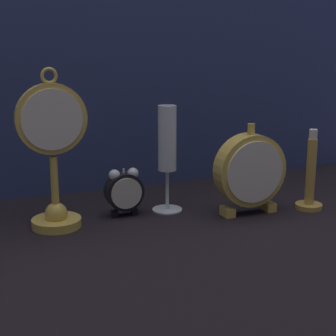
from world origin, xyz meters
TOP-DOWN VIEW (x-y plane):
  - ground_plane at (0.00, 0.00)m, footprint 4.00×4.00m
  - fabric_backdrop_drape at (0.00, 0.33)m, footprint 1.21×0.01m
  - pocket_watch_on_stand at (-0.21, 0.11)m, footprint 0.13×0.09m
  - alarm_clock_twin_bell at (-0.07, 0.13)m, footprint 0.07×0.03m
  - mantel_clock_silver at (0.16, 0.05)m, footprint 0.14×0.04m
  - champagne_flute at (0.02, 0.13)m, footprint 0.06×0.06m
  - brass_candlestick at (0.29, 0.03)m, footprint 0.05×0.05m

SIDE VIEW (x-z plane):
  - ground_plane at x=0.00m, z-range 0.00..0.00m
  - alarm_clock_twin_bell at x=-0.07m, z-range 0.00..0.10m
  - brass_candlestick at x=0.29m, z-range -0.03..0.14m
  - mantel_clock_silver at x=0.16m, z-range 0.00..0.18m
  - champagne_flute at x=0.02m, z-range 0.02..0.24m
  - pocket_watch_on_stand at x=-0.21m, z-range -0.02..0.28m
  - fabric_backdrop_drape at x=0.00m, z-range 0.00..0.77m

